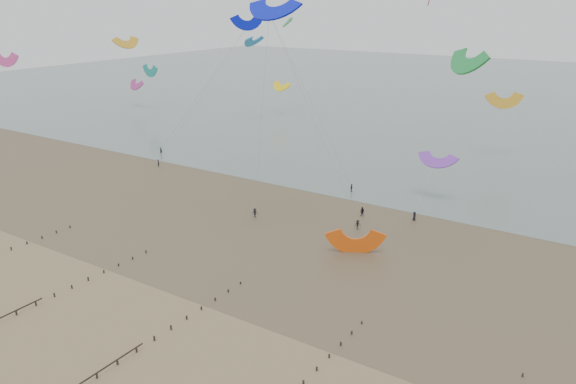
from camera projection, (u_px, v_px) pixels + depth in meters
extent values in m
plane|color=brown|center=(154.00, 315.00, 67.96)|extent=(500.00, 500.00, 0.00)
plane|color=#475654|center=(517.00, 95.00, 226.57)|extent=(500.00, 500.00, 0.00)
plane|color=#473A28|center=(304.00, 224.00, 95.72)|extent=(500.00, 500.00, 0.00)
ellipsoid|color=slate|center=(173.00, 226.00, 94.69)|extent=(23.60, 14.36, 0.01)
ellipsoid|color=slate|center=(376.00, 233.00, 91.91)|extent=(33.64, 18.32, 0.01)
ellipsoid|color=slate|center=(158.00, 178.00, 120.32)|extent=(26.95, 14.22, 0.01)
cube|color=black|center=(11.00, 249.00, 85.56)|extent=(0.16, 0.16, 0.57)
cube|color=black|center=(27.00, 243.00, 87.66)|extent=(0.16, 0.16, 0.54)
cube|color=black|center=(42.00, 237.00, 89.75)|extent=(0.16, 0.16, 0.51)
cube|color=black|center=(56.00, 232.00, 91.84)|extent=(0.16, 0.16, 0.48)
cube|color=black|center=(70.00, 227.00, 93.93)|extent=(0.16, 0.16, 0.45)
cube|color=black|center=(16.00, 313.00, 67.91)|extent=(0.16, 0.16, 0.68)
cube|color=black|center=(36.00, 304.00, 70.00)|extent=(0.16, 0.16, 0.65)
cube|color=black|center=(54.00, 295.00, 72.10)|extent=(0.16, 0.16, 0.62)
cube|color=black|center=(72.00, 287.00, 74.19)|extent=(0.16, 0.16, 0.59)
cube|color=black|center=(88.00, 279.00, 76.28)|extent=(0.16, 0.16, 0.57)
cube|color=black|center=(104.00, 272.00, 78.37)|extent=(0.16, 0.16, 0.54)
cube|color=black|center=(119.00, 265.00, 80.46)|extent=(0.16, 0.16, 0.51)
cube|color=black|center=(133.00, 258.00, 82.55)|extent=(0.16, 0.16, 0.48)
cube|color=black|center=(146.00, 252.00, 84.65)|extent=(0.16, 0.16, 0.45)
cube|color=black|center=(97.00, 376.00, 56.54)|extent=(0.16, 0.16, 0.71)
cube|color=black|center=(117.00, 363.00, 58.63)|extent=(0.16, 0.16, 0.68)
cube|color=black|center=(136.00, 350.00, 60.72)|extent=(0.16, 0.16, 0.65)
cube|color=black|center=(154.00, 339.00, 62.81)|extent=(0.16, 0.16, 0.62)
cube|color=black|center=(171.00, 328.00, 64.90)|extent=(0.16, 0.16, 0.59)
cube|color=black|center=(187.00, 318.00, 66.99)|extent=(0.16, 0.16, 0.57)
cube|color=black|center=(201.00, 308.00, 69.09)|extent=(0.16, 0.16, 0.54)
cube|color=black|center=(215.00, 299.00, 71.18)|extent=(0.16, 0.16, 0.51)
cube|color=black|center=(228.00, 291.00, 73.27)|extent=(0.16, 0.16, 0.48)
cube|color=black|center=(241.00, 283.00, 75.36)|extent=(0.16, 0.16, 0.45)
cube|color=black|center=(303.00, 383.00, 55.62)|extent=(0.16, 0.16, 0.59)
cube|color=black|center=(317.00, 369.00, 57.71)|extent=(0.16, 0.16, 0.57)
cube|color=black|center=(329.00, 356.00, 59.80)|extent=(0.16, 0.16, 0.54)
cube|color=black|center=(341.00, 344.00, 61.89)|extent=(0.16, 0.16, 0.51)
cube|color=black|center=(352.00, 333.00, 63.99)|extent=(0.16, 0.16, 0.48)
cube|color=black|center=(362.00, 323.00, 66.08)|extent=(0.16, 0.16, 0.45)
cube|color=black|center=(523.00, 375.00, 56.79)|extent=(0.16, 0.16, 0.45)
imported|color=black|center=(159.00, 163.00, 128.31)|extent=(0.75, 0.73, 1.74)
imported|color=black|center=(351.00, 188.00, 111.41)|extent=(0.52, 1.01, 1.65)
imported|color=black|center=(358.00, 225.00, 93.18)|extent=(1.25, 1.08, 1.68)
imported|color=black|center=(414.00, 216.00, 97.03)|extent=(0.93, 0.89, 1.60)
imported|color=black|center=(161.00, 151.00, 139.02)|extent=(0.67, 0.49, 1.69)
imported|color=black|center=(362.00, 212.00, 98.79)|extent=(0.91, 0.74, 1.74)
imported|color=black|center=(255.00, 213.00, 98.38)|extent=(1.22, 1.14, 1.66)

